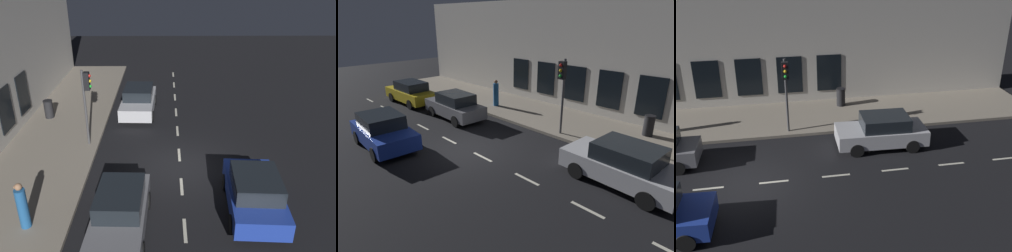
{
  "view_description": "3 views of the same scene",
  "coord_description": "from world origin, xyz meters",
  "views": [
    {
      "loc": [
        0.67,
        13.64,
        8.47
      ],
      "look_at": [
        0.53,
        -1.59,
        1.25
      ],
      "focal_mm": 37.67,
      "sensor_mm": 36.0,
      "label": 1
    },
    {
      "loc": [
        -7.23,
        -9.91,
        5.74
      ],
      "look_at": [
        0.82,
        -1.63,
        1.41
      ],
      "focal_mm": 30.98,
      "sensor_mm": 36.0,
      "label": 2
    },
    {
      "loc": [
        -14.45,
        -1.19,
        9.16
      ],
      "look_at": [
        1.75,
        -4.28,
        1.46
      ],
      "focal_mm": 43.41,
      "sensor_mm": 36.0,
      "label": 3
    }
  ],
  "objects": [
    {
      "name": "traffic_light",
      "position": [
        4.34,
        -1.91,
        2.87
      ],
      "size": [
        0.46,
        0.32,
        3.77
      ],
      "color": "#424244",
      "rests_on": "sidewalk"
    },
    {
      "name": "parked_car_1",
      "position": [
        1.89,
        9.12,
        0.79
      ],
      "size": [
        1.86,
        4.4,
        1.58
      ],
      "rotation": [
        0.0,
        0.0,
        0.02
      ],
      "color": "gold",
      "rests_on": "ground"
    },
    {
      "name": "trash_bin",
      "position": [
        7.38,
        -5.16,
        0.68
      ],
      "size": [
        0.52,
        0.52,
        1.05
      ],
      "color": "black",
      "rests_on": "sidewalk"
    },
    {
      "name": "parked_car_3",
      "position": [
        2.19,
        4.16,
        0.79
      ],
      "size": [
        1.92,
        4.2,
        1.58
      ],
      "rotation": [
        0.0,
        0.0,
        -0.03
      ],
      "color": "slate",
      "rests_on": "ground"
    },
    {
      "name": "parked_car_2",
      "position": [
        2.26,
        -6.21,
        0.79
      ],
      "size": [
        2.07,
        4.3,
        1.58
      ],
      "rotation": [
        0.0,
        0.0,
        -0.03
      ],
      "color": "#B7B7BC",
      "rests_on": "ground"
    },
    {
      "name": "pedestrian_0",
      "position": [
        5.46,
        4.1,
        0.96
      ],
      "size": [
        0.38,
        0.38,
        1.75
      ],
      "rotation": [
        0.0,
        0.0,
        4.77
      ],
      "color": "#1E5189",
      "rests_on": "sidewalk"
    },
    {
      "name": "lane_centre_line",
      "position": [
        0.0,
        -1.0,
        0.0
      ],
      "size": [
        0.12,
        27.2,
        0.01
      ],
      "color": "beige",
      "rests_on": "ground"
    },
    {
      "name": "building_facade",
      "position": [
        8.8,
        0.0,
        3.45
      ],
      "size": [
        0.65,
        32.0,
        6.91
      ],
      "color": "beige",
      "rests_on": "ground"
    },
    {
      "name": "parked_car_0",
      "position": [
        -2.57,
        3.1,
        0.79
      ],
      "size": [
        2.15,
        4.12,
        1.58
      ],
      "rotation": [
        0.0,
        0.0,
        3.08
      ],
      "color": "#1E389E",
      "rests_on": "ground"
    },
    {
      "name": "sidewalk",
      "position": [
        6.25,
        0.0,
        0.07
      ],
      "size": [
        4.5,
        32.0,
        0.15
      ],
      "color": "gray",
      "rests_on": "ground"
    },
    {
      "name": "ground_plane",
      "position": [
        0.0,
        0.0,
        0.0
      ],
      "size": [
        60.0,
        60.0,
        0.0
      ],
      "primitive_type": "plane",
      "color": "black"
    }
  ]
}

